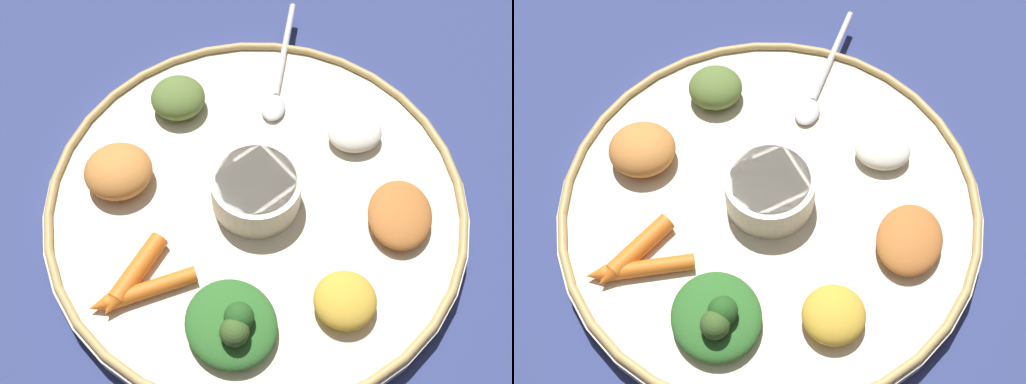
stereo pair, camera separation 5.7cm
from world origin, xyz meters
TOP-DOWN VIEW (x-y plane):
  - ground_plane at (0.00, 0.00)m, footprint 2.40×2.40m
  - platter at (0.00, 0.00)m, footprint 0.40×0.40m
  - platter_rim at (0.00, 0.00)m, footprint 0.39×0.39m
  - center_bowl at (0.00, 0.00)m, footprint 0.08×0.08m
  - spoon at (0.13, -0.06)m, footprint 0.16×0.09m
  - greens_pile at (-0.11, 0.05)m, footprint 0.10×0.10m
  - carrot_near_spoon at (-0.05, 0.12)m, footprint 0.07×0.07m
  - carrot_outer at (-0.06, 0.12)m, footprint 0.02×0.09m
  - mound_squash at (0.06, 0.12)m, footprint 0.07×0.07m
  - mound_rice_white at (0.04, -0.11)m, footprint 0.05×0.06m
  - mound_collards at (0.13, 0.04)m, footprint 0.06×0.06m
  - mound_lentil_yellow at (-0.12, -0.04)m, footprint 0.07×0.07m
  - mound_chickpea at (-0.06, -0.12)m, footprint 0.09×0.08m

SIDE VIEW (x-z plane):
  - ground_plane at x=0.00m, z-range 0.00..0.00m
  - platter at x=0.00m, z-range 0.00..0.02m
  - platter_rim at x=0.00m, z-range 0.02..0.03m
  - spoon at x=0.13m, z-range 0.02..0.03m
  - carrot_outer at x=-0.06m, z-range 0.02..0.04m
  - carrot_near_spoon at x=-0.05m, z-range 0.02..0.04m
  - mound_rice_white at x=0.04m, z-range 0.02..0.04m
  - mound_chickpea at x=-0.06m, z-range 0.02..0.04m
  - mound_lentil_yellow at x=-0.12m, z-range 0.02..0.05m
  - greens_pile at x=-0.11m, z-range 0.01..0.06m
  - mound_collards at x=0.13m, z-range 0.02..0.05m
  - mound_squash at x=0.06m, z-range 0.02..0.06m
  - center_bowl at x=0.00m, z-range 0.02..0.06m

